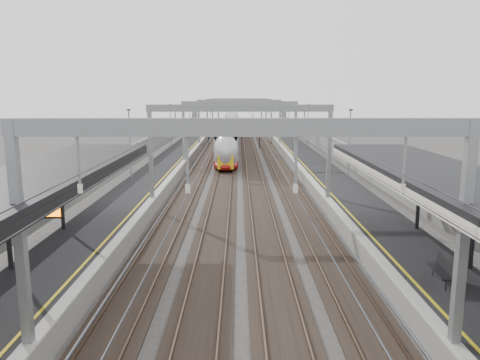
{
  "coord_description": "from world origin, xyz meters",
  "views": [
    {
      "loc": [
        -0.08,
        -10.77,
        8.2
      ],
      "look_at": [
        0.0,
        20.8,
        2.5
      ],
      "focal_mm": 35.0,
      "sensor_mm": 36.0,
      "label": 1
    }
  ],
  "objects_px": {
    "train": "(230,136)",
    "bench": "(443,268)",
    "signal_green": "(209,130)",
    "overbridge": "(239,108)"
  },
  "relations": [
    {
      "from": "bench",
      "to": "signal_green",
      "type": "relative_size",
      "value": 0.57
    },
    {
      "from": "overbridge",
      "to": "signal_green",
      "type": "xyz_separation_m",
      "value": [
        -5.2,
        -31.57,
        -2.89
      ]
    },
    {
      "from": "overbridge",
      "to": "signal_green",
      "type": "relative_size",
      "value": 6.33
    },
    {
      "from": "overbridge",
      "to": "train",
      "type": "height_order",
      "value": "overbridge"
    },
    {
      "from": "overbridge",
      "to": "signal_green",
      "type": "height_order",
      "value": "overbridge"
    },
    {
      "from": "signal_green",
      "to": "bench",
      "type": "bearing_deg",
      "value": -78.1
    },
    {
      "from": "signal_green",
      "to": "overbridge",
      "type": "bearing_deg",
      "value": 80.65
    },
    {
      "from": "train",
      "to": "signal_green",
      "type": "distance_m",
      "value": 8.61
    },
    {
      "from": "train",
      "to": "bench",
      "type": "bearing_deg",
      "value": -80.2
    },
    {
      "from": "train",
      "to": "signal_green",
      "type": "relative_size",
      "value": 14.0
    }
  ]
}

